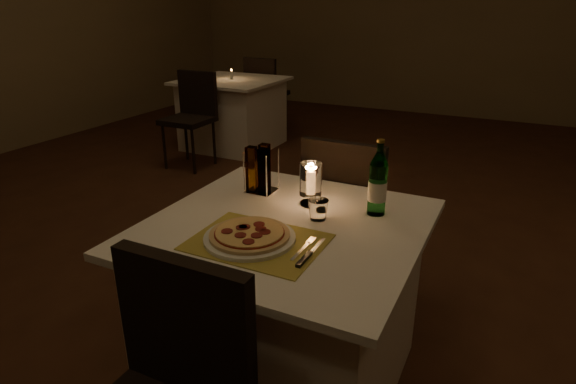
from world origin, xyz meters
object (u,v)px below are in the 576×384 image
at_px(main_table, 286,306).
at_px(pizza, 250,234).
at_px(tumbler, 318,210).
at_px(water_bottle, 378,185).
at_px(plate, 250,238).
at_px(neighbor_table_left, 233,113).
at_px(hurricane_candle, 311,181).
at_px(chair_far, 348,203).

xyz_separation_m(main_table, pizza, (-0.05, -0.18, 0.39)).
relative_size(tumbler, water_bottle, 0.26).
bearing_deg(water_bottle, pizza, -128.01).
xyz_separation_m(plate, neighbor_table_left, (-2.07, 3.15, -0.38)).
height_order(main_table, hurricane_candle, hurricane_candle).
bearing_deg(chair_far, main_table, -90.00).
height_order(chair_far, tumbler, chair_far).
bearing_deg(plate, tumbler, 61.88).
relative_size(chair_far, water_bottle, 3.00).
height_order(chair_far, neighbor_table_left, chair_far).
distance_m(main_table, neighbor_table_left, 3.65).
xyz_separation_m(plate, tumbler, (0.14, 0.27, 0.03)).
bearing_deg(pizza, hurricane_candle, 81.43).
xyz_separation_m(main_table, tumbler, (0.09, 0.09, 0.41)).
bearing_deg(hurricane_candle, water_bottle, 5.83).
distance_m(main_table, pizza, 0.44).
height_order(pizza, neighbor_table_left, pizza).
bearing_deg(plate, neighbor_table_left, 123.35).
height_order(main_table, chair_far, chair_far).
bearing_deg(plate, pizza, -68.19).
xyz_separation_m(water_bottle, hurricane_candle, (-0.27, -0.03, -0.02)).
bearing_deg(chair_far, tumbler, -81.50).
bearing_deg(tumbler, hurricane_candle, 124.86).
relative_size(chair_far, neighbor_table_left, 0.90).
bearing_deg(water_bottle, tumbler, -140.86).
bearing_deg(neighbor_table_left, main_table, -54.44).
xyz_separation_m(main_table, plate, (-0.05, -0.18, 0.38)).
relative_size(main_table, chair_far, 1.11).
bearing_deg(neighbor_table_left, chair_far, -46.73).
bearing_deg(water_bottle, plate, -128.02).
bearing_deg(hurricane_candle, chair_far, 91.01).
relative_size(chair_far, pizza, 3.21).
bearing_deg(pizza, chair_far, 86.80).
distance_m(plate, water_bottle, 0.54).
distance_m(pizza, neighbor_table_left, 3.79).
distance_m(main_table, water_bottle, 0.61).
bearing_deg(plate, hurricane_candle, 81.42).
xyz_separation_m(chair_far, neighbor_table_left, (-2.12, 2.25, -0.18)).
height_order(pizza, water_bottle, water_bottle).
bearing_deg(hurricane_candle, pizza, -98.57).
relative_size(pizza, hurricane_candle, 1.59).
height_order(plate, hurricane_candle, hurricane_candle).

